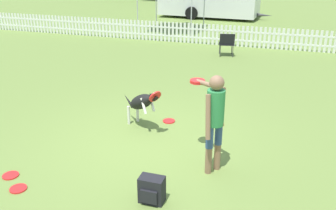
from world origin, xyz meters
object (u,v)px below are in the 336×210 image
Objects in this scene: folding_chair_center at (227,42)px; leaping_dog at (142,102)px; handler_person at (214,112)px; frisbee_near_handler at (11,175)px; backpack_on_grass at (152,190)px; frisbee_near_dog at (18,189)px; frisbee_far_scatter at (218,124)px; frisbee_midfield at (169,121)px.

leaping_dog is at bearing 70.52° from folding_chair_center.
handler_person is at bearing 90.25° from leaping_dog.
frisbee_near_handler is 2.41m from backpack_on_grass.
frisbee_near_handler is at bearing 143.31° from frisbee_near_dog.
folding_chair_center is at bearing 42.01° from handler_person.
leaping_dog is 1.36× the size of folding_chair_center.
folding_chair_center reaches higher than backpack_on_grass.
handler_person is 3.43m from frisbee_near_handler.
folding_chair_center reaches higher than frisbee_near_handler.
frisbee_far_scatter is 0.65× the size of backpack_on_grass.
frisbee_near_handler is at bearing -122.64° from frisbee_midfield.
frisbee_midfield is 2.79m from backpack_on_grass.
backpack_on_grass is (1.03, -2.24, -0.38)m from leaping_dog.
leaping_dog is 4.25× the size of frisbee_near_handler.
frisbee_near_handler and frisbee_far_scatter have the same top height.
handler_person is 2.27m from frisbee_midfield.
frisbee_midfield is (-1.25, 1.60, -1.02)m from handler_person.
frisbee_near_dog is 9.04m from folding_chair_center.
frisbee_near_dog is (-2.69, -1.47, -1.02)m from handler_person.
folding_chair_center is (0.23, 5.81, 0.47)m from frisbee_midfield.
handler_person is 3.23m from frisbee_near_dog.
folding_chair_center is (1.66, 8.88, 0.47)m from frisbee_near_dog.
frisbee_far_scatter is 5.72m from folding_chair_center.
handler_person reaches higher than folding_chair_center.
handler_person is 1.50× the size of leaping_dog.
folding_chair_center reaches higher than frisbee_near_dog.
frisbee_far_scatter is at bearing 41.49° from handler_person.
handler_person is 2.04× the size of folding_chair_center.
leaping_dog is 0.85m from frisbee_midfield.
leaping_dog is 1.68m from frisbee_far_scatter.
handler_person reaches higher than frisbee_near_dog.
frisbee_near_dog is (0.36, -0.27, 0.00)m from frisbee_near_handler.
frisbee_near_dog and frisbee_far_scatter have the same top height.
leaping_dog is 2.84m from frisbee_near_dog.
frisbee_near_dog is at bearing 65.79° from folding_chair_center.
frisbee_near_handler is at bearing 3.53° from leaping_dog.
backpack_on_grass reaches higher than frisbee_midfield.
handler_person is at bearing -82.63° from frisbee_far_scatter.
frisbee_far_scatter is at bearing 46.46° from frisbee_near_handler.
handler_person reaches higher than backpack_on_grass.
leaping_dog is at bearing 90.25° from handler_person.
handler_person reaches higher than leaping_dog.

